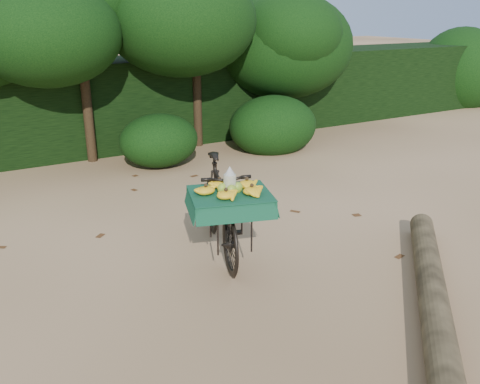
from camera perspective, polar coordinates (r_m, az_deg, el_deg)
ground at (r=5.41m, az=-7.16°, el=-11.11°), size 80.00×80.00×0.00m
vendor_bicycle at (r=5.94m, az=-2.23°, el=-1.66°), size 1.21×2.02×1.17m
fallen_log at (r=5.28m, az=20.92°, el=-11.48°), size 2.96×2.96×0.28m
hedge_backdrop at (r=10.93m, az=-20.51°, el=8.73°), size 26.00×1.80×1.80m
tree_row at (r=9.92m, az=-24.22°, el=13.71°), size 14.50×2.00×4.00m
bush_clumps at (r=9.20m, az=-14.90°, el=4.55°), size 8.80×1.70×0.90m
leaf_litter at (r=5.94m, az=-9.63°, el=-8.19°), size 7.00×7.30×0.01m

